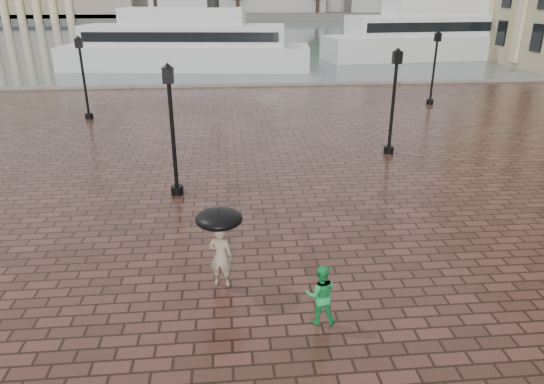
{
  "coord_description": "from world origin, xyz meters",
  "views": [
    {
      "loc": [
        -4.16,
        -6.17,
        6.55
      ],
      "look_at": [
        -2.96,
        6.43,
        1.4
      ],
      "focal_mm": 32.0,
      "sensor_mm": 36.0,
      "label": 1
    }
  ],
  "objects": [
    {
      "name": "umbrella",
      "position": [
        -4.42,
        4.01,
        1.76
      ],
      "size": [
        1.1,
        1.1,
        1.1
      ],
      "color": "black",
      "rests_on": "ground"
    },
    {
      "name": "far_shore",
      "position": [
        0.0,
        160.0,
        1.0
      ],
      "size": [
        300.0,
        60.0,
        2.0
      ],
      "primitive_type": "cube",
      "color": "#4C4C47",
      "rests_on": "ground"
    },
    {
      "name": "ferry_far",
      "position": [
        19.64,
        47.67,
        2.54
      ],
      "size": [
        26.31,
        8.98,
        8.46
      ],
      "rotation": [
        0.0,
        0.0,
        0.11
      ],
      "color": "silver",
      "rests_on": "ground"
    },
    {
      "name": "ferry_near",
      "position": [
        -7.75,
        41.53,
        2.27
      ],
      "size": [
        23.52,
        8.14,
        7.55
      ],
      "rotation": [
        0.0,
        0.0,
        -0.12
      ],
      "color": "silver",
      "rests_on": "ground"
    },
    {
      "name": "child_pedestrian",
      "position": [
        -2.32,
        2.35,
        0.69
      ],
      "size": [
        0.7,
        0.56,
        1.37
      ],
      "primitive_type": "imported",
      "rotation": [
        0.0,
        0.0,
        3.08
      ],
      "color": "green",
      "rests_on": "ground"
    },
    {
      "name": "harbour_water",
      "position": [
        0.0,
        92.0,
        0.0
      ],
      "size": [
        240.0,
        240.0,
        0.0
      ],
      "primitive_type": "plane",
      "color": "#485458",
      "rests_on": "ground"
    },
    {
      "name": "street_lamps",
      "position": [
        -1.5,
        17.5,
        2.33
      ],
      "size": [
        21.44,
        14.44,
        4.4
      ],
      "color": "black",
      "rests_on": "ground"
    },
    {
      "name": "quay_edge",
      "position": [
        0.0,
        32.0,
        0.0
      ],
      "size": [
        80.0,
        0.6,
        0.3
      ],
      "primitive_type": "cube",
      "color": "slate",
      "rests_on": "ground"
    },
    {
      "name": "adult_pedestrian",
      "position": [
        -4.42,
        4.01,
        0.78
      ],
      "size": [
        0.64,
        0.51,
        1.56
      ],
      "primitive_type": "imported",
      "rotation": [
        0.0,
        0.0,
        2.89
      ],
      "color": "tan",
      "rests_on": "ground"
    }
  ]
}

